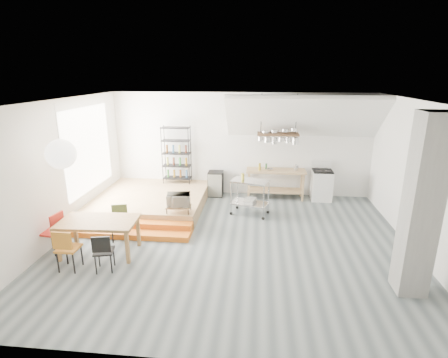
# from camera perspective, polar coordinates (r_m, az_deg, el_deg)

# --- Properties ---
(floor) EXTENTS (8.00, 8.00, 0.00)m
(floor) POSITION_cam_1_polar(r_m,az_deg,el_deg) (8.20, 1.30, -10.34)
(floor) COLOR #4F585B
(floor) RESTS_ON ground
(wall_back) EXTENTS (8.00, 0.04, 3.20)m
(wall_back) POSITION_cam_1_polar(r_m,az_deg,el_deg) (10.99, 2.80, 5.61)
(wall_back) COLOR silver
(wall_back) RESTS_ON ground
(wall_left) EXTENTS (0.04, 7.00, 3.20)m
(wall_left) POSITION_cam_1_polar(r_m,az_deg,el_deg) (8.84, -25.44, 1.14)
(wall_left) COLOR silver
(wall_left) RESTS_ON ground
(wall_right) EXTENTS (0.04, 7.00, 3.20)m
(wall_right) POSITION_cam_1_polar(r_m,az_deg,el_deg) (8.33, 29.99, -0.40)
(wall_right) COLOR silver
(wall_right) RESTS_ON ground
(ceiling) EXTENTS (8.00, 7.00, 0.02)m
(ceiling) POSITION_cam_1_polar(r_m,az_deg,el_deg) (7.31, 1.47, 12.56)
(ceiling) COLOR white
(ceiling) RESTS_ON wall_back
(slope_ceiling) EXTENTS (4.40, 1.44, 1.32)m
(slope_ceiling) POSITION_cam_1_polar(r_m,az_deg,el_deg) (10.31, 12.88, 9.81)
(slope_ceiling) COLOR white
(slope_ceiling) RESTS_ON wall_back
(window_pane) EXTENTS (0.02, 2.50, 2.20)m
(window_pane) POSITION_cam_1_polar(r_m,az_deg,el_deg) (10.06, -21.21, 4.57)
(window_pane) COLOR white
(window_pane) RESTS_ON wall_left
(platform) EXTENTS (3.00, 3.00, 0.40)m
(platform) POSITION_cam_1_polar(r_m,az_deg,el_deg) (10.38, -11.71, -3.46)
(platform) COLOR #A38151
(platform) RESTS_ON ground
(step_lower) EXTENTS (3.00, 0.35, 0.13)m
(step_lower) POSITION_cam_1_polar(r_m,az_deg,el_deg) (8.74, -15.43, -8.69)
(step_lower) COLOR orange
(step_lower) RESTS_ON ground
(step_upper) EXTENTS (3.00, 0.35, 0.27)m
(step_upper) POSITION_cam_1_polar(r_m,az_deg,el_deg) (9.01, -14.68, -7.37)
(step_upper) COLOR orange
(step_upper) RESTS_ON ground
(concrete_column) EXTENTS (0.50, 0.50, 3.20)m
(concrete_column) POSITION_cam_1_polar(r_m,az_deg,el_deg) (6.74, 29.54, -4.03)
(concrete_column) COLOR gray
(concrete_column) RESTS_ON ground
(kitchen_counter) EXTENTS (1.80, 0.60, 0.91)m
(kitchen_counter) POSITION_cam_1_polar(r_m,az_deg,el_deg) (10.89, 8.41, 0.05)
(kitchen_counter) COLOR #A38151
(kitchen_counter) RESTS_ON ground
(stove) EXTENTS (0.60, 0.60, 1.18)m
(stove) POSITION_cam_1_polar(r_m,az_deg,el_deg) (11.10, 15.62, -0.87)
(stove) COLOR white
(stove) RESTS_ON ground
(pot_rack) EXTENTS (1.20, 0.50, 1.43)m
(pot_rack) POSITION_cam_1_polar(r_m,az_deg,el_deg) (10.36, 8.94, 6.84)
(pot_rack) COLOR #442D1B
(pot_rack) RESTS_ON ceiling
(wire_shelving) EXTENTS (0.88, 0.38, 1.80)m
(wire_shelving) POSITION_cam_1_polar(r_m,az_deg,el_deg) (11.04, -7.75, 4.08)
(wire_shelving) COLOR black
(wire_shelving) RESTS_ON platform
(microwave_shelf) EXTENTS (0.60, 0.40, 0.16)m
(microwave_shelf) POSITION_cam_1_polar(r_m,az_deg,el_deg) (8.85, -7.39, -4.47)
(microwave_shelf) COLOR #A38151
(microwave_shelf) RESTS_ON platform
(paper_lantern) EXTENTS (0.60, 0.60, 0.60)m
(paper_lantern) POSITION_cam_1_polar(r_m,az_deg,el_deg) (7.74, -25.07, 3.72)
(paper_lantern) COLOR white
(paper_lantern) RESTS_ON ceiling
(dining_table) EXTENTS (1.65, 0.98, 0.77)m
(dining_table) POSITION_cam_1_polar(r_m,az_deg,el_deg) (7.93, -19.84, -6.94)
(dining_table) COLOR olive
(dining_table) RESTS_ON ground
(chair_mustard) EXTENTS (0.41, 0.41, 0.89)m
(chair_mustard) POSITION_cam_1_polar(r_m,az_deg,el_deg) (7.55, -24.38, -10.01)
(chair_mustard) COLOR #C07621
(chair_mustard) RESTS_ON ground
(chair_black) EXTENTS (0.44, 0.44, 0.80)m
(chair_black) POSITION_cam_1_polar(r_m,az_deg,el_deg) (7.28, -19.16, -10.85)
(chair_black) COLOR black
(chair_black) RESTS_ON ground
(chair_olive) EXTENTS (0.45, 0.45, 0.81)m
(chair_olive) POSITION_cam_1_polar(r_m,az_deg,el_deg) (8.55, -16.70, -6.31)
(chair_olive) COLOR #576530
(chair_olive) RESTS_ON ground
(chair_red) EXTENTS (0.47, 0.47, 0.92)m
(chair_red) POSITION_cam_1_polar(r_m,az_deg,el_deg) (8.40, -26.04, -7.36)
(chair_red) COLOR #AD2218
(chair_red) RESTS_ON ground
(rolling_cart) EXTENTS (1.10, 0.81, 0.98)m
(rolling_cart) POSITION_cam_1_polar(r_m,az_deg,el_deg) (9.54, 4.28, -2.21)
(rolling_cart) COLOR silver
(rolling_cart) RESTS_ON ground
(mini_fridge) EXTENTS (0.46, 0.46, 0.78)m
(mini_fridge) POSITION_cam_1_polar(r_m,az_deg,el_deg) (11.07, -1.37, -0.75)
(mini_fridge) COLOR black
(mini_fridge) RESTS_ON ground
(microwave) EXTENTS (0.62, 0.47, 0.32)m
(microwave) POSITION_cam_1_polar(r_m,az_deg,el_deg) (8.79, -7.43, -3.40)
(microwave) COLOR beige
(microwave) RESTS_ON microwave_shelf
(bowl) EXTENTS (0.21, 0.21, 0.05)m
(bowl) POSITION_cam_1_polar(r_m,az_deg,el_deg) (10.75, 7.45, 1.58)
(bowl) COLOR silver
(bowl) RESTS_ON kitchen_counter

